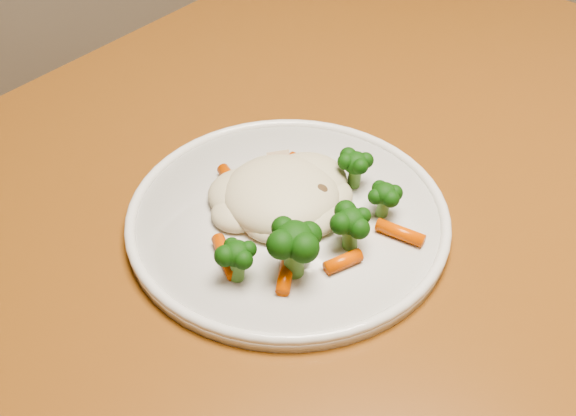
# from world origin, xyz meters

# --- Properties ---
(dining_table) EXTENTS (1.52, 1.31, 0.75)m
(dining_table) POSITION_xyz_m (0.24, -0.07, 0.66)
(dining_table) COLOR brown
(dining_table) RESTS_ON ground
(plate) EXTENTS (0.30, 0.30, 0.01)m
(plate) POSITION_xyz_m (0.26, -0.03, 0.76)
(plate) COLOR silver
(plate) RESTS_ON dining_table
(meal) EXTENTS (0.19, 0.18, 0.05)m
(meal) POSITION_xyz_m (0.26, -0.03, 0.78)
(meal) COLOR beige
(meal) RESTS_ON plate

